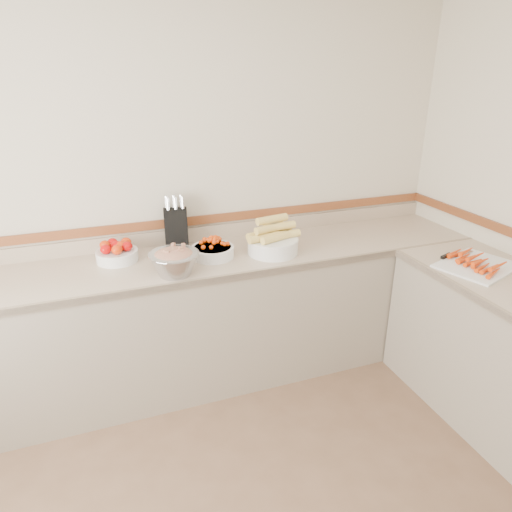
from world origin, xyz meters
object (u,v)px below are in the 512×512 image
object	(u,v)px
cherry_tomato_bowl	(213,250)
cutting_board	(476,263)
rhubarb_bowl	(174,261)
knife_block	(176,227)
tomato_bowl	(117,252)
corn_bowl	(273,241)

from	to	relation	value
cherry_tomato_bowl	cutting_board	bearing A→B (deg)	-25.43
cherry_tomato_bowl	rhubarb_bowl	size ratio (longest dim) A/B	0.93
knife_block	tomato_bowl	bearing A→B (deg)	-167.07
cherry_tomato_bowl	rhubarb_bowl	distance (m)	0.34
corn_bowl	cutting_board	bearing A→B (deg)	-30.35
tomato_bowl	cherry_tomato_bowl	bearing A→B (deg)	-14.28
tomato_bowl	cutting_board	size ratio (longest dim) A/B	0.47
corn_bowl	tomato_bowl	bearing A→B (deg)	167.65
cutting_board	cherry_tomato_bowl	bearing A→B (deg)	154.57
knife_block	cutting_board	xyz separation A→B (m)	(1.67, -0.94, -0.13)
tomato_bowl	cutting_board	bearing A→B (deg)	-22.44
cherry_tomato_bowl	rhubarb_bowl	world-z (taller)	rhubarb_bowl
knife_block	tomato_bowl	xyz separation A→B (m)	(-0.40, -0.09, -0.09)
cherry_tomato_bowl	corn_bowl	size ratio (longest dim) A/B	0.75
knife_block	cutting_board	size ratio (longest dim) A/B	0.66
knife_block	rhubarb_bowl	world-z (taller)	knife_block
cherry_tomato_bowl	cutting_board	xyz separation A→B (m)	(1.48, -0.70, -0.03)
cutting_board	corn_bowl	bearing A→B (deg)	149.65
tomato_bowl	corn_bowl	size ratio (longest dim) A/B	0.71
knife_block	cherry_tomato_bowl	world-z (taller)	knife_block
rhubarb_bowl	cutting_board	xyz separation A→B (m)	(1.76, -0.51, -0.07)
corn_bowl	cherry_tomato_bowl	bearing A→B (deg)	170.61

